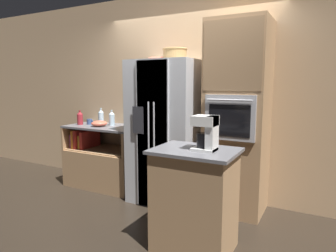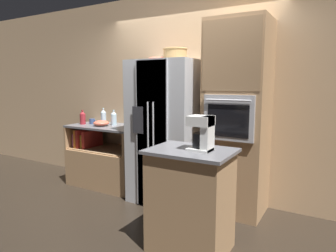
# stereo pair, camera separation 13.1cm
# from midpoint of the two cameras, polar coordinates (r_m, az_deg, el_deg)

# --- Properties ---
(ground_plane) EXTENTS (20.00, 20.00, 0.00)m
(ground_plane) POSITION_cam_midpoint_polar(r_m,az_deg,el_deg) (4.12, 0.32, -14.10)
(ground_plane) COLOR black
(wall_back) EXTENTS (12.00, 0.06, 2.80)m
(wall_back) POSITION_cam_midpoint_polar(r_m,az_deg,el_deg) (4.20, 3.11, 5.98)
(wall_back) COLOR tan
(wall_back) RESTS_ON ground_plane
(counter_left) EXTENTS (1.16, 0.66, 0.93)m
(counter_left) POSITION_cam_midpoint_polar(r_m,az_deg,el_deg) (4.73, -12.67, -6.90)
(counter_left) COLOR #A87F56
(counter_left) RESTS_ON ground_plane
(refrigerator) EXTENTS (0.87, 0.79, 1.85)m
(refrigerator) POSITION_cam_midpoint_polar(r_m,az_deg,el_deg) (3.94, -1.19, -1.11)
(refrigerator) COLOR silver
(refrigerator) RESTS_ON ground_plane
(wall_oven) EXTENTS (0.69, 0.65, 2.28)m
(wall_oven) POSITION_cam_midpoint_polar(r_m,az_deg,el_deg) (3.64, 12.01, 1.43)
(wall_oven) COLOR #A87F56
(wall_oven) RESTS_ON ground_plane
(island_counter) EXTENTS (0.76, 0.58, 0.96)m
(island_counter) POSITION_cam_midpoint_polar(r_m,az_deg,el_deg) (2.88, 3.75, -13.78)
(island_counter) COLOR #A87F56
(island_counter) RESTS_ON ground_plane
(wicker_basket) EXTENTS (0.31, 0.31, 0.15)m
(wicker_basket) POSITION_cam_midpoint_polar(r_m,az_deg,el_deg) (3.89, 0.33, 13.60)
(wicker_basket) COLOR tan
(wicker_basket) RESTS_ON refrigerator
(fruit_bowl) EXTENTS (0.29, 0.29, 0.06)m
(fruit_bowl) POSITION_cam_midpoint_polar(r_m,az_deg,el_deg) (4.03, -2.77, 12.67)
(fruit_bowl) COLOR #DB664C
(fruit_bowl) RESTS_ON refrigerator
(bottle_tall) EXTENTS (0.08, 0.08, 0.25)m
(bottle_tall) POSITION_cam_midpoint_polar(r_m,az_deg,el_deg) (4.80, -13.41, 1.73)
(bottle_tall) COLOR silver
(bottle_tall) RESTS_ON counter_left
(bottle_short) EXTENTS (0.09, 0.09, 0.23)m
(bottle_short) POSITION_cam_midpoint_polar(r_m,az_deg,el_deg) (4.61, -11.47, 1.48)
(bottle_short) COLOR silver
(bottle_short) RESTS_ON counter_left
(bottle_wide) EXTENTS (0.09, 0.09, 0.22)m
(bottle_wide) POSITION_cam_midpoint_polar(r_m,az_deg,el_deg) (4.81, -17.17, 1.50)
(bottle_wide) COLOR maroon
(bottle_wide) RESTS_ON counter_left
(mug) EXTENTS (0.12, 0.09, 0.08)m
(mug) POSITION_cam_midpoint_polar(r_m,az_deg,el_deg) (4.81, -15.44, 0.80)
(mug) COLOR #384C7A
(mug) RESTS_ON counter_left
(mixing_bowl) EXTENTS (0.24, 0.24, 0.09)m
(mixing_bowl) POSITION_cam_midpoint_polar(r_m,az_deg,el_deg) (4.56, -13.77, 0.48)
(mixing_bowl) COLOR #DB664C
(mixing_bowl) RESTS_ON counter_left
(coffee_maker) EXTENTS (0.21, 0.19, 0.31)m
(coffee_maker) POSITION_cam_midpoint_polar(r_m,az_deg,el_deg) (2.67, 6.09, -1.10)
(coffee_maker) COLOR white
(coffee_maker) RESTS_ON island_counter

